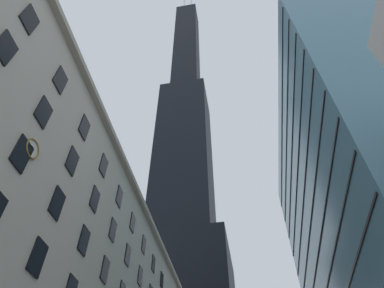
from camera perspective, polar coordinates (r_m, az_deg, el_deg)
name	(u,v)px	position (r m, az deg, el deg)	size (l,w,h in m)	color
dark_skyscraper	(183,192)	(107.67, -1.44, -8.01)	(25.38, 25.38, 236.27)	black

